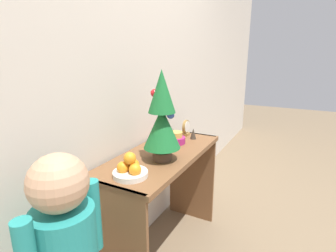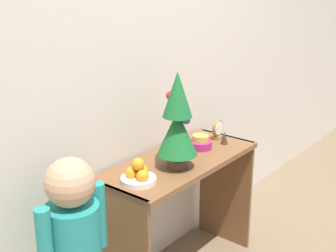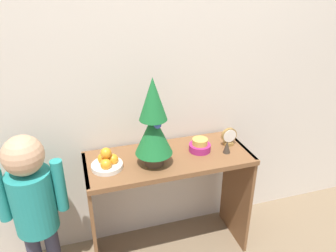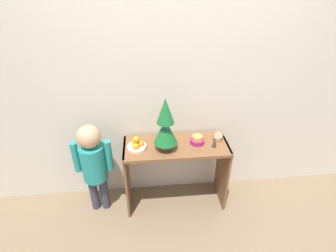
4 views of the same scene
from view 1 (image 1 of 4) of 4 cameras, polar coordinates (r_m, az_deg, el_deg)
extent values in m
cube|color=beige|center=(1.65, -9.15, 13.05)|extent=(7.00, 0.05, 2.50)
cube|color=brown|center=(1.63, -1.23, -6.28)|extent=(0.98, 0.41, 0.03)
cube|color=brown|center=(1.46, -11.27, -25.26)|extent=(0.02, 0.38, 0.72)
cube|color=brown|center=(2.17, 5.09, -10.74)|extent=(0.02, 0.38, 0.72)
cylinder|color=#4C3828|center=(1.51, -1.29, -6.48)|extent=(0.11, 0.11, 0.05)
cylinder|color=brown|center=(1.49, -1.30, -4.87)|extent=(0.02, 0.02, 0.04)
cone|color=#19662D|center=(1.45, -1.33, -0.36)|extent=(0.21, 0.21, 0.23)
cone|color=#19662D|center=(1.41, -1.38, 7.60)|extent=(0.15, 0.15, 0.23)
sphere|color=red|center=(1.46, -2.53, 5.03)|extent=(0.05, 0.05, 0.05)
sphere|color=gold|center=(1.43, 0.26, 4.26)|extent=(0.04, 0.04, 0.04)
sphere|color=#2D4CA8|center=(1.42, 0.55, 2.42)|extent=(0.04, 0.04, 0.04)
sphere|color=red|center=(1.43, -2.95, 7.18)|extent=(0.04, 0.04, 0.04)
cylinder|color=silver|center=(1.33, -8.18, -10.27)|extent=(0.17, 0.17, 0.03)
sphere|color=orange|center=(1.34, -7.56, -8.38)|extent=(0.06, 0.06, 0.06)
sphere|color=orange|center=(1.32, -9.79, -8.89)|extent=(0.06, 0.06, 0.06)
sphere|color=orange|center=(1.29, -7.19, -9.41)|extent=(0.06, 0.06, 0.06)
sphere|color=orange|center=(1.29, -8.32, -6.97)|extent=(0.06, 0.06, 0.06)
cylinder|color=#9E2366|center=(1.79, 1.65, -3.08)|extent=(0.13, 0.13, 0.04)
cylinder|color=gold|center=(1.78, 1.66, -1.85)|extent=(0.09, 0.09, 0.04)
cube|color=olive|center=(1.97, 3.90, -1.77)|extent=(0.05, 0.04, 0.02)
cylinder|color=olive|center=(1.95, 3.94, -0.10)|extent=(0.10, 0.02, 0.10)
cylinder|color=white|center=(1.95, 4.20, -0.13)|extent=(0.08, 0.00, 0.08)
cone|color=#382D23|center=(1.88, 5.51, -1.67)|extent=(0.04, 0.04, 0.08)
sphere|color=tan|center=(1.00, -22.78, -11.33)|extent=(0.21, 0.21, 0.21)
cylinder|color=teal|center=(1.19, -15.99, -18.16)|extent=(0.06, 0.06, 0.31)
camera|label=2|loc=(0.97, 158.81, 10.68)|focal=50.00mm
camera|label=3|loc=(1.26, 79.14, 23.13)|focal=35.00mm
camera|label=4|loc=(1.84, 85.36, 29.56)|focal=28.00mm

